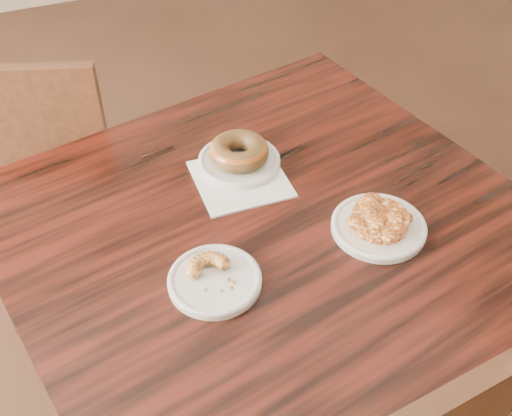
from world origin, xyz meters
name	(u,v)px	position (x,y,z in m)	size (l,w,h in m)	color
floor	(222,352)	(0.00, 0.00, 0.00)	(5.00, 5.00, 0.00)	black
cafe_table	(274,350)	(0.04, -0.28, 0.38)	(0.95, 0.95, 0.75)	black
chair_far	(56,178)	(-0.32, 0.41, 0.45)	(0.44, 0.44, 0.90)	black
napkin	(240,179)	(0.02, -0.12, 0.75)	(0.18, 0.18, 0.00)	white
plate_donut	(239,161)	(0.04, -0.08, 0.76)	(0.17, 0.17, 0.01)	silver
plate_cruller	(215,281)	(-0.11, -0.36, 0.76)	(0.16, 0.16, 0.01)	silver
plate_fritter	(379,227)	(0.21, -0.35, 0.76)	(0.18, 0.18, 0.01)	silver
glazed_donut	(239,151)	(0.04, -0.08, 0.79)	(0.12, 0.12, 0.04)	brown
apple_fritter	(380,218)	(0.21, -0.35, 0.78)	(0.14, 0.14, 0.03)	#481907
cruller_fragment	(214,274)	(-0.11, -0.36, 0.77)	(0.09, 0.09, 0.02)	#5E2E12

